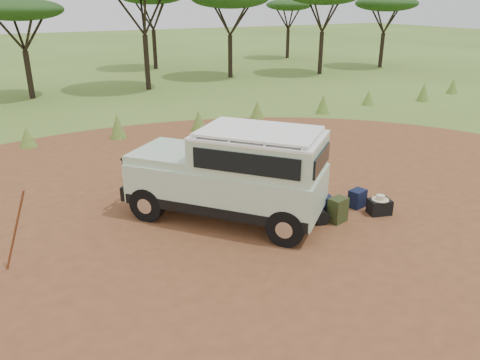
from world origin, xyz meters
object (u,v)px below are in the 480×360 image
backpack_navy (323,207)px  backpack_olive (338,210)px  walking_staff (15,231)px  hard_case (379,207)px  safari_vehicle (232,176)px  duffel_navy (357,199)px  backpack_black (293,206)px

backpack_navy → backpack_olive: (0.17, -0.33, 0.03)m
backpack_olive → walking_staff: bearing=155.0°
backpack_olive → hard_case: bearing=-21.7°
safari_vehicle → duffel_navy: (2.96, -0.86, -0.83)m
safari_vehicle → backpack_olive: size_ratio=7.81×
duffel_navy → walking_staff: bearing=159.1°
safari_vehicle → walking_staff: 4.50m
safari_vehicle → backpack_olive: bearing=17.1°
backpack_black → backpack_navy: 0.67m
hard_case → backpack_navy: bearing=176.6°
walking_staff → hard_case: walking_staff is taller
backpack_navy → walking_staff: bearing=-170.0°
duffel_navy → hard_case: size_ratio=0.87×
safari_vehicle → duffel_navy: size_ratio=10.09×
walking_staff → backpack_navy: (6.35, -0.89, -0.53)m
backpack_black → duffel_navy: size_ratio=1.15×
duffel_navy → backpack_olive: bearing=-171.2°
backpack_navy → duffel_navy: backpack_navy is taller
backpack_olive → duffel_navy: (0.93, 0.41, -0.06)m
backpack_navy → backpack_olive: size_ratio=0.91×
backpack_navy → backpack_olive: 0.37m
backpack_black → duffel_navy: bearing=-33.4°
backpack_olive → duffel_navy: size_ratio=1.29×
safari_vehicle → walking_staff: safari_vehicle is taller
backpack_navy → duffel_navy: bearing=22.2°
safari_vehicle → hard_case: safari_vehicle is taller
backpack_black → hard_case: size_ratio=1.00×
hard_case → walking_staff: bearing=-173.6°
backpack_navy → duffel_navy: size_ratio=1.17×
backpack_navy → safari_vehicle: bearing=171.2°
backpack_navy → backpack_black: bearing=164.8°
backpack_olive → hard_case: backpack_olive is taller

